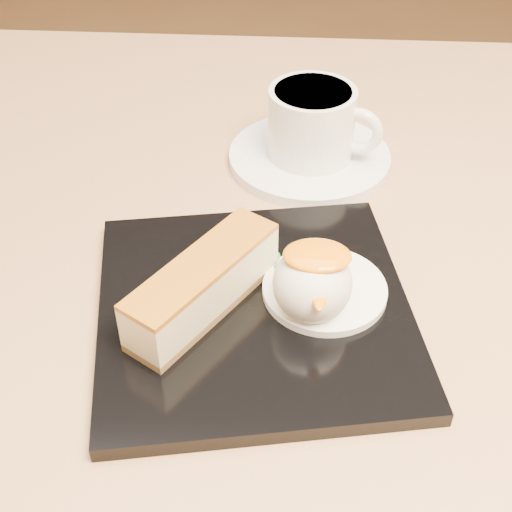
# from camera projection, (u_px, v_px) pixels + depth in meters

# --- Properties ---
(table) EXTENTS (0.80, 0.80, 0.72)m
(table) POSITION_uv_depth(u_px,v_px,m) (207.00, 365.00, 0.68)
(table) COLOR black
(table) RESTS_ON ground
(dessert_plate) EXTENTS (0.26, 0.26, 0.01)m
(dessert_plate) POSITION_uv_depth(u_px,v_px,m) (254.00, 310.00, 0.51)
(dessert_plate) COLOR black
(dessert_plate) RESTS_ON table
(cheesecake) EXTENTS (0.10, 0.13, 0.04)m
(cheesecake) POSITION_uv_depth(u_px,v_px,m) (203.00, 285.00, 0.49)
(cheesecake) COLOR brown
(cheesecake) RESTS_ON dessert_plate
(cream_smear) EXTENTS (0.09, 0.09, 0.01)m
(cream_smear) POSITION_uv_depth(u_px,v_px,m) (325.00, 290.00, 0.51)
(cream_smear) COLOR white
(cream_smear) RESTS_ON dessert_plate
(ice_cream_scoop) EXTENTS (0.05, 0.05, 0.05)m
(ice_cream_scoop) POSITION_uv_depth(u_px,v_px,m) (312.00, 284.00, 0.48)
(ice_cream_scoop) COLOR white
(ice_cream_scoop) RESTS_ON cream_smear
(mango_sauce) EXTENTS (0.05, 0.04, 0.01)m
(mango_sauce) POSITION_uv_depth(u_px,v_px,m) (317.00, 256.00, 0.47)
(mango_sauce) COLOR orange
(mango_sauce) RESTS_ON ice_cream_scoop
(mint_sprig) EXTENTS (0.03, 0.02, 0.00)m
(mint_sprig) POSITION_uv_depth(u_px,v_px,m) (285.00, 261.00, 0.53)
(mint_sprig) COLOR #2C8637
(mint_sprig) RESTS_ON cream_smear
(saucer) EXTENTS (0.15, 0.15, 0.01)m
(saucer) POSITION_uv_depth(u_px,v_px,m) (309.00, 157.00, 0.67)
(saucer) COLOR white
(saucer) RESTS_ON table
(coffee_cup) EXTENTS (0.10, 0.08, 0.06)m
(coffee_cup) POSITION_uv_depth(u_px,v_px,m) (314.00, 122.00, 0.64)
(coffee_cup) COLOR white
(coffee_cup) RESTS_ON saucer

